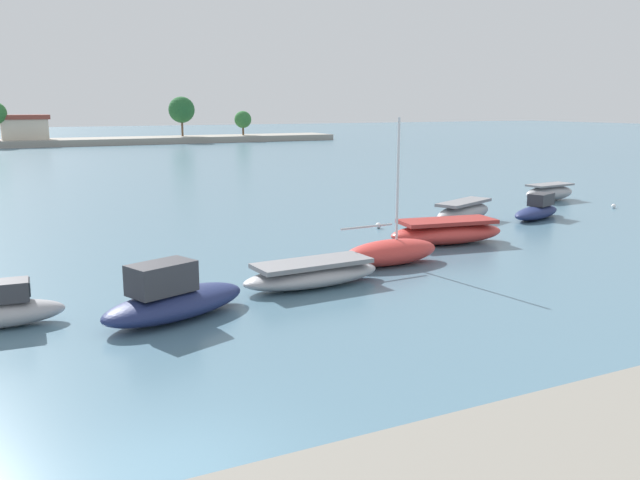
# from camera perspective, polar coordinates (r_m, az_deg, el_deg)

# --- Properties ---
(ground_plane) EXTENTS (400.00, 400.00, 0.00)m
(ground_plane) POSITION_cam_1_polar(r_m,az_deg,el_deg) (12.78, -12.24, -18.68)
(ground_plane) COLOR slate
(moored_boat_2) EXTENTS (5.25, 3.51, 1.79)m
(moored_boat_2) POSITION_cam_1_polar(r_m,az_deg,el_deg) (20.79, -12.34, -4.90)
(moored_boat_2) COLOR navy
(moored_boat_2) RESTS_ON ground
(moored_boat_3) EXTENTS (5.40, 2.11, 0.93)m
(moored_boat_3) POSITION_cam_1_polar(r_m,az_deg,el_deg) (23.91, -0.66, -2.91)
(moored_boat_3) COLOR #9E9EA3
(moored_boat_3) RESTS_ON ground
(moored_boat_4) EXTENTS (4.58, 1.84, 5.87)m
(moored_boat_4) POSITION_cam_1_polar(r_m,az_deg,el_deg) (27.24, 6.04, -1.00)
(moored_boat_4) COLOR #C63833
(moored_boat_4) RESTS_ON ground
(moored_boat_5) EXTENTS (5.84, 2.91, 1.14)m
(moored_boat_5) POSITION_cam_1_polar(r_m,az_deg,el_deg) (31.78, 10.68, 0.66)
(moored_boat_5) COLOR #C63833
(moored_boat_5) RESTS_ON ground
(moored_boat_6) EXTENTS (5.23, 3.40, 1.17)m
(moored_boat_6) POSITION_cam_1_polar(r_m,az_deg,el_deg) (37.86, 12.06, 2.34)
(moored_boat_6) COLOR #9E9EA3
(moored_boat_6) RESTS_ON ground
(moored_boat_7) EXTENTS (4.70, 2.99, 1.40)m
(moored_boat_7) POSITION_cam_1_polar(r_m,az_deg,el_deg) (40.05, 17.91, 2.42)
(moored_boat_7) COLOR navy
(moored_boat_7) RESTS_ON ground
(moored_boat_8) EXTENTS (4.34, 2.01, 1.14)m
(moored_boat_8) POSITION_cam_1_polar(r_m,az_deg,el_deg) (47.89, 18.85, 3.82)
(moored_boat_8) COLOR #9E9EA3
(moored_boat_8) RESTS_ON ground
(mooring_buoy_0) EXTENTS (0.27, 0.27, 0.27)m
(mooring_buoy_0) POSITION_cam_1_polar(r_m,az_deg,el_deg) (45.85, 23.61, 2.65)
(mooring_buoy_0) COLOR white
(mooring_buoy_0) RESTS_ON ground
(mooring_buoy_1) EXTENTS (0.30, 0.30, 0.30)m
(mooring_buoy_1) POSITION_cam_1_polar(r_m,az_deg,el_deg) (35.28, 4.97, 1.23)
(mooring_buoy_1) COLOR white
(mooring_buoy_1) RESTS_ON ground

